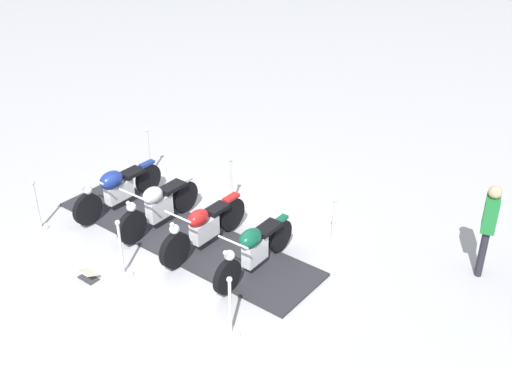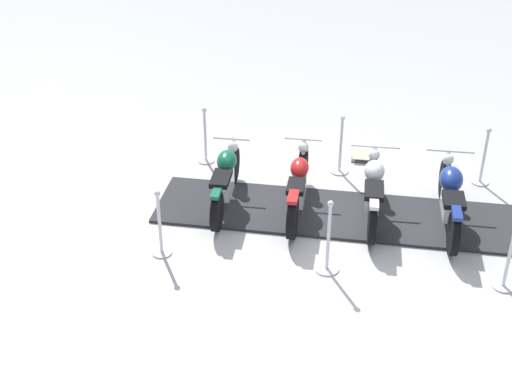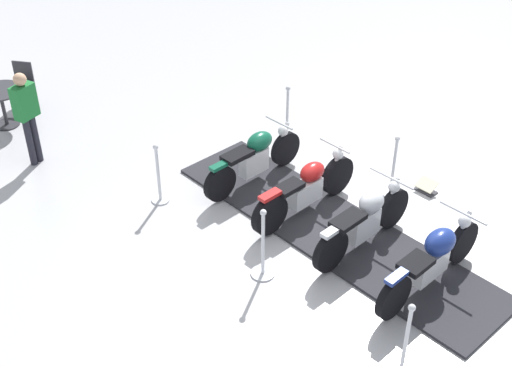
{
  "view_description": "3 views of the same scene",
  "coord_description": "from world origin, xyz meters",
  "px_view_note": "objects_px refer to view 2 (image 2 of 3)",
  "views": [
    {
      "loc": [
        -9.6,
        1.33,
        6.33
      ],
      "look_at": [
        -0.33,
        -1.37,
        1.15
      ],
      "focal_mm": 42.06,
      "sensor_mm": 36.0,
      "label": 1
    },
    {
      "loc": [
        5.85,
        -7.56,
        6.06
      ],
      "look_at": [
        -0.82,
        -0.94,
        0.64
      ],
      "focal_mm": 49.16,
      "sensor_mm": 36.0,
      "label": 2
    },
    {
      "loc": [
        8.15,
        -2.19,
        6.7
      ],
      "look_at": [
        -0.35,
        -1.13,
        0.74
      ],
      "focal_mm": 48.64,
      "sensor_mm": 36.0,
      "label": 3
    }
  ],
  "objects_px": {
    "motorcycle_navy": "(450,195)",
    "stanchion_left_mid": "(328,249)",
    "motorcycle_forest": "(226,177)",
    "motorcycle_maroon": "(298,185)",
    "stanchion_right_front": "(483,164)",
    "stanchion_left_front": "(508,263)",
    "stanchion_right_rear": "(205,143)",
    "stanchion_left_rear": "(160,232)",
    "motorcycle_chrome": "(373,189)",
    "stanchion_right_mid": "(340,154)",
    "info_placard": "(361,158)"
  },
  "relations": [
    {
      "from": "motorcycle_maroon",
      "to": "motorcycle_forest",
      "type": "height_order",
      "value": "motorcycle_maroon"
    },
    {
      "from": "motorcycle_chrome",
      "to": "stanchion_right_mid",
      "type": "height_order",
      "value": "stanchion_right_mid"
    },
    {
      "from": "motorcycle_forest",
      "to": "stanchion_right_front",
      "type": "xyz_separation_m",
      "value": [
        2.56,
        3.61,
        -0.15
      ]
    },
    {
      "from": "stanchion_right_rear",
      "to": "stanchion_right_front",
      "type": "height_order",
      "value": "stanchion_right_rear"
    },
    {
      "from": "motorcycle_forest",
      "to": "stanchion_right_mid",
      "type": "distance_m",
      "value": 2.27
    },
    {
      "from": "info_placard",
      "to": "motorcycle_navy",
      "type": "bearing_deg",
      "value": -53.67
    },
    {
      "from": "motorcycle_maroon",
      "to": "stanchion_left_rear",
      "type": "height_order",
      "value": "stanchion_left_rear"
    },
    {
      "from": "info_placard",
      "to": "stanchion_left_rear",
      "type": "bearing_deg",
      "value": -129.66
    },
    {
      "from": "motorcycle_navy",
      "to": "stanchion_left_mid",
      "type": "relative_size",
      "value": 1.64
    },
    {
      "from": "motorcycle_forest",
      "to": "stanchion_left_rear",
      "type": "height_order",
      "value": "stanchion_left_rear"
    },
    {
      "from": "motorcycle_navy",
      "to": "stanchion_left_mid",
      "type": "bearing_deg",
      "value": 129.87
    },
    {
      "from": "motorcycle_chrome",
      "to": "stanchion_left_mid",
      "type": "height_order",
      "value": "stanchion_left_mid"
    },
    {
      "from": "motorcycle_navy",
      "to": "stanchion_right_rear",
      "type": "relative_size",
      "value": 1.76
    },
    {
      "from": "motorcycle_navy",
      "to": "info_placard",
      "type": "height_order",
      "value": "motorcycle_navy"
    },
    {
      "from": "stanchion_left_rear",
      "to": "stanchion_right_mid",
      "type": "relative_size",
      "value": 0.97
    },
    {
      "from": "motorcycle_navy",
      "to": "stanchion_right_mid",
      "type": "height_order",
      "value": "stanchion_right_mid"
    },
    {
      "from": "stanchion_left_mid",
      "to": "info_placard",
      "type": "height_order",
      "value": "stanchion_left_mid"
    },
    {
      "from": "motorcycle_chrome",
      "to": "stanchion_left_rear",
      "type": "xyz_separation_m",
      "value": [
        -1.57,
        -2.97,
        -0.14
      ]
    },
    {
      "from": "motorcycle_navy",
      "to": "motorcycle_forest",
      "type": "height_order",
      "value": "motorcycle_navy"
    },
    {
      "from": "stanchion_left_mid",
      "to": "info_placard",
      "type": "xyz_separation_m",
      "value": [
        -1.68,
        2.96,
        -0.29
      ]
    },
    {
      "from": "stanchion_right_rear",
      "to": "stanchion_right_mid",
      "type": "distance_m",
      "value": 2.43
    },
    {
      "from": "motorcycle_forest",
      "to": "stanchion_right_rear",
      "type": "bearing_deg",
      "value": 24.01
    },
    {
      "from": "motorcycle_maroon",
      "to": "stanchion_left_mid",
      "type": "distance_m",
      "value": 1.61
    },
    {
      "from": "stanchion_left_rear",
      "to": "stanchion_right_front",
      "type": "bearing_deg",
      "value": 66.85
    },
    {
      "from": "motorcycle_navy",
      "to": "stanchion_right_rear",
      "type": "height_order",
      "value": "stanchion_right_rear"
    },
    {
      "from": "stanchion_left_rear",
      "to": "stanchion_left_front",
      "type": "xyz_separation_m",
      "value": [
        3.94,
        2.85,
        0.02
      ]
    },
    {
      "from": "motorcycle_navy",
      "to": "motorcycle_chrome",
      "type": "height_order",
      "value": "motorcycle_chrome"
    },
    {
      "from": "stanchion_left_rear",
      "to": "stanchion_right_rear",
      "type": "xyz_separation_m",
      "value": [
        -1.71,
        2.36,
        -0.0
      ]
    },
    {
      "from": "info_placard",
      "to": "stanchion_left_front",
      "type": "bearing_deg",
      "value": -58.75
    },
    {
      "from": "stanchion_right_mid",
      "to": "info_placard",
      "type": "height_order",
      "value": "stanchion_right_mid"
    },
    {
      "from": "motorcycle_maroon",
      "to": "stanchion_left_front",
      "type": "distance_m",
      "value": 3.36
    },
    {
      "from": "stanchion_left_rear",
      "to": "stanchion_right_mid",
      "type": "distance_m",
      "value": 3.8
    },
    {
      "from": "motorcycle_maroon",
      "to": "motorcycle_forest",
      "type": "relative_size",
      "value": 1.05
    },
    {
      "from": "motorcycle_navy",
      "to": "motorcycle_forest",
      "type": "bearing_deg",
      "value": 89.52
    },
    {
      "from": "stanchion_right_rear",
      "to": "stanchion_left_front",
      "type": "relative_size",
      "value": 0.93
    },
    {
      "from": "stanchion_right_rear",
      "to": "stanchion_left_mid",
      "type": "xyz_separation_m",
      "value": [
        3.68,
        -0.94,
        -0.02
      ]
    },
    {
      "from": "motorcycle_chrome",
      "to": "stanchion_right_front",
      "type": "height_order",
      "value": "stanchion_right_front"
    },
    {
      "from": "stanchion_right_mid",
      "to": "stanchion_right_front",
      "type": "relative_size",
      "value": 1.05
    },
    {
      "from": "stanchion_left_rear",
      "to": "stanchion_left_front",
      "type": "height_order",
      "value": "stanchion_left_front"
    },
    {
      "from": "stanchion_left_mid",
      "to": "motorcycle_forest",
      "type": "bearing_deg",
      "value": 175.57
    },
    {
      "from": "stanchion_left_mid",
      "to": "motorcycle_maroon",
      "type": "bearing_deg",
      "value": 147.35
    },
    {
      "from": "motorcycle_navy",
      "to": "stanchion_left_rear",
      "type": "relative_size",
      "value": 1.75
    },
    {
      "from": "motorcycle_forest",
      "to": "stanchion_left_front",
      "type": "xyz_separation_m",
      "value": [
        4.27,
        1.25,
        -0.12
      ]
    },
    {
      "from": "stanchion_right_rear",
      "to": "stanchion_left_front",
      "type": "height_order",
      "value": "stanchion_left_front"
    },
    {
      "from": "stanchion_left_rear",
      "to": "motorcycle_maroon",
      "type": "bearing_deg",
      "value": 74.79
    },
    {
      "from": "stanchion_left_rear",
      "to": "stanchion_right_front",
      "type": "xyz_separation_m",
      "value": [
        2.23,
        5.21,
        -0.0
      ]
    },
    {
      "from": "stanchion_right_front",
      "to": "info_placard",
      "type": "height_order",
      "value": "stanchion_right_front"
    },
    {
      "from": "motorcycle_maroon",
      "to": "stanchion_right_front",
      "type": "relative_size",
      "value": 1.76
    },
    {
      "from": "motorcycle_forest",
      "to": "stanchion_right_front",
      "type": "relative_size",
      "value": 1.68
    },
    {
      "from": "motorcycle_maroon",
      "to": "info_placard",
      "type": "distance_m",
      "value": 2.17
    }
  ]
}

